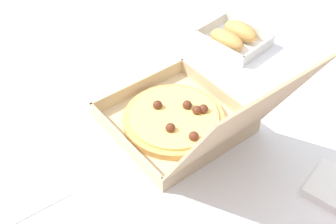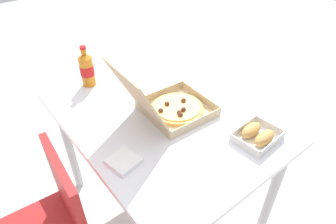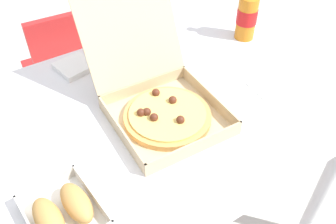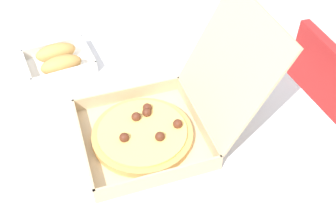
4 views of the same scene
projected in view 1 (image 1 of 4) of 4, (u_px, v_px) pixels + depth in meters
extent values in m
cube|color=white|center=(183.00, 151.00, 1.02)|extent=(1.11, 0.82, 0.03)
cylinder|color=#B7B7BC|center=(214.00, 103.00, 1.70)|extent=(0.05, 0.05, 0.72)
cube|color=tan|center=(174.00, 123.00, 1.06)|extent=(0.31, 0.31, 0.01)
cube|color=tan|center=(140.00, 86.00, 1.13)|extent=(0.30, 0.02, 0.04)
cube|color=tan|center=(217.00, 92.00, 1.11)|extent=(0.02, 0.30, 0.04)
cube|color=tan|center=(124.00, 144.00, 0.98)|extent=(0.02, 0.30, 0.04)
cube|color=tan|center=(214.00, 152.00, 0.97)|extent=(0.30, 0.02, 0.04)
cube|color=tan|center=(244.00, 121.00, 0.82)|extent=(0.30, 0.15, 0.27)
cylinder|color=tan|center=(174.00, 120.00, 1.06)|extent=(0.25, 0.25, 0.02)
cylinder|color=#EAC666|center=(174.00, 116.00, 1.05)|extent=(0.22, 0.22, 0.01)
sphere|color=#562819|center=(197.00, 110.00, 1.05)|extent=(0.02, 0.02, 0.02)
sphere|color=#562819|center=(170.00, 128.00, 1.01)|extent=(0.02, 0.02, 0.02)
sphere|color=#562819|center=(187.00, 105.00, 1.06)|extent=(0.02, 0.02, 0.02)
sphere|color=#562819|center=(158.00, 105.00, 1.06)|extent=(0.02, 0.02, 0.02)
sphere|color=#562819|center=(194.00, 136.00, 0.99)|extent=(0.02, 0.02, 0.02)
sphere|color=#562819|center=(203.00, 109.00, 1.05)|extent=(0.02, 0.02, 0.02)
cube|color=white|center=(233.00, 44.00, 1.31)|extent=(0.16, 0.20, 0.00)
cube|color=silver|center=(210.00, 26.00, 1.35)|extent=(0.15, 0.02, 0.03)
cube|color=silver|center=(258.00, 51.00, 1.25)|extent=(0.15, 0.02, 0.03)
cube|color=silver|center=(248.00, 29.00, 1.34)|extent=(0.02, 0.19, 0.03)
cube|color=silver|center=(218.00, 48.00, 1.26)|extent=(0.02, 0.19, 0.03)
ellipsoid|color=tan|center=(241.00, 31.00, 1.31)|extent=(0.06, 0.12, 0.05)
ellipsoid|color=tan|center=(227.00, 40.00, 1.28)|extent=(0.06, 0.12, 0.05)
cube|color=white|center=(12.00, 194.00, 0.91)|extent=(0.22, 0.17, 0.00)
cube|color=white|center=(336.00, 188.00, 0.91)|extent=(0.13, 0.13, 0.02)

